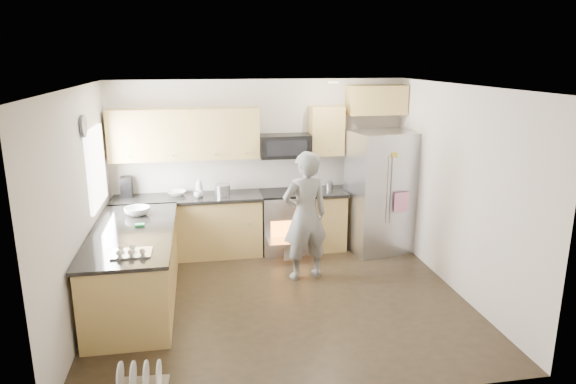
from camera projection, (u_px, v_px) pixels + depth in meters
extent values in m
plane|color=black|center=(281.00, 300.00, 6.37)|extent=(4.50, 4.50, 0.00)
cube|color=beige|center=(260.00, 165.00, 7.94)|extent=(4.50, 0.04, 2.60)
cube|color=beige|center=(320.00, 264.00, 4.13)|extent=(4.50, 0.04, 2.60)
cube|color=beige|center=(80.00, 208.00, 5.66)|extent=(0.04, 4.00, 2.60)
cube|color=beige|center=(458.00, 191.00, 6.41)|extent=(0.04, 4.00, 2.60)
cube|color=white|center=(280.00, 86.00, 5.70)|extent=(4.50, 4.00, 0.04)
cube|color=white|center=(96.00, 167.00, 6.55)|extent=(0.04, 1.00, 1.00)
cylinder|color=#F8E9C6|center=(333.00, 82.00, 6.91)|extent=(0.14, 0.14, 0.02)
cylinder|color=#474754|center=(83.00, 126.00, 5.88)|extent=(0.03, 0.26, 0.26)
cube|color=olive|center=(189.00, 228.00, 7.69)|extent=(2.15, 0.60, 0.87)
cube|color=black|center=(187.00, 198.00, 7.56)|extent=(2.19, 0.64, 0.04)
cube|color=olive|center=(327.00, 220.00, 8.04)|extent=(0.50, 0.60, 0.87)
cube|color=black|center=(327.00, 192.00, 7.91)|extent=(0.54, 0.64, 0.04)
cube|color=olive|center=(185.00, 134.00, 7.46)|extent=(2.16, 0.33, 0.74)
cube|color=olive|center=(326.00, 131.00, 7.82)|extent=(0.50, 0.33, 0.74)
cube|color=olive|center=(376.00, 100.00, 7.83)|extent=(0.90, 0.33, 0.44)
imported|color=white|center=(177.00, 193.00, 7.63)|extent=(0.27, 0.27, 0.07)
imported|color=white|center=(199.00, 186.00, 7.57)|extent=(0.11, 0.11, 0.29)
imported|color=white|center=(198.00, 194.00, 7.50)|extent=(0.12, 0.12, 0.10)
cylinder|color=#B7B7BC|center=(222.00, 190.00, 7.63)|extent=(0.23, 0.23, 0.16)
cube|color=black|center=(127.00, 187.00, 7.51)|extent=(0.16, 0.20, 0.30)
cylinder|color=#B7B7BC|center=(329.00, 185.00, 8.08)|extent=(0.11, 0.11, 0.09)
cube|color=olive|center=(135.00, 269.00, 6.20)|extent=(0.90, 2.30, 0.87)
cube|color=black|center=(132.00, 232.00, 6.08)|extent=(0.96, 2.36, 0.04)
imported|color=silver|center=(137.00, 211.00, 6.67)|extent=(0.33, 0.33, 0.10)
cube|color=green|center=(140.00, 225.00, 6.22)|extent=(0.11, 0.08, 0.03)
cube|color=#B7B7BC|center=(132.00, 250.00, 5.34)|extent=(0.40, 0.31, 0.08)
cube|color=#B7B7BC|center=(286.00, 222.00, 7.91)|extent=(0.76, 0.62, 0.90)
cube|color=black|center=(286.00, 193.00, 7.79)|extent=(0.76, 0.60, 0.03)
cube|color=orange|center=(290.00, 232.00, 7.62)|extent=(0.56, 0.02, 0.34)
cube|color=#B7B7BC|center=(292.00, 241.00, 7.49)|extent=(0.70, 0.34, 0.03)
cube|color=beige|center=(292.00, 251.00, 7.48)|extent=(0.24, 0.03, 0.28)
cube|color=black|center=(285.00, 146.00, 7.73)|extent=(0.76, 0.40, 0.34)
cube|color=#B7B7BC|center=(380.00, 192.00, 7.81)|extent=(1.01, 0.85, 1.85)
cylinder|color=#B7B7BC|center=(387.00, 190.00, 7.42)|extent=(0.02, 0.02, 1.01)
cylinder|color=#B7B7BC|center=(391.00, 189.00, 7.44)|extent=(0.02, 0.02, 1.01)
cube|color=pink|center=(402.00, 202.00, 7.52)|extent=(0.24, 0.05, 0.30)
cube|color=#8CB0E0|center=(378.00, 170.00, 7.33)|extent=(0.18, 0.04, 0.22)
imported|color=gray|center=(305.00, 216.00, 6.80)|extent=(0.71, 0.55, 1.75)
cylinder|color=white|center=(120.00, 376.00, 4.57)|extent=(0.03, 0.26, 0.26)
cylinder|color=white|center=(133.00, 376.00, 4.58)|extent=(0.03, 0.26, 0.26)
cylinder|color=white|center=(146.00, 375.00, 4.59)|extent=(0.03, 0.26, 0.26)
cylinder|color=white|center=(159.00, 374.00, 4.60)|extent=(0.03, 0.26, 0.26)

